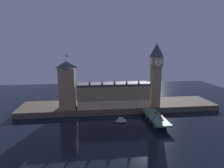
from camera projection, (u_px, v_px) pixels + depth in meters
The scene contains 15 objects.
ground_plane at pixel (125, 121), 179.10m from camera, with size 400.00×400.00×0.00m, color black.
embankment at pixel (119, 106), 216.50m from camera, with size 220.00×42.00×6.05m.
parliament_hall at pixel (113, 95), 203.69m from camera, with size 77.03×19.23×31.09m.
clock_tower at pixel (156, 73), 200.79m from camera, with size 11.52×11.63×69.51m.
victoria_tower at pixel (67, 85), 195.24m from camera, with size 16.54×16.54×55.87m.
bridge at pixel (155, 118), 176.68m from camera, with size 13.82×46.00×6.05m.
car_northbound_lead at pixel (150, 113), 183.33m from camera, with size 2.12×3.90×1.36m.
car_northbound_trail at pixel (155, 118), 169.24m from camera, with size 2.01×3.96×1.34m.
car_southbound_lead at pixel (162, 118), 168.84m from camera, with size 2.11×4.79×1.59m.
car_southbound_trail at pixel (156, 113), 183.48m from camera, with size 1.89×3.89×1.32m.
pedestrian_near_rail at pixel (153, 120), 165.34m from camera, with size 0.38×0.38×1.69m.
pedestrian_far_rail at pixel (145, 111), 186.84m from camera, with size 0.38×0.38×1.67m.
street_lamp_near at pixel (154, 118), 160.48m from camera, with size 1.34×0.60×6.14m.
street_lamp_far at pixel (144, 108), 189.19m from camera, with size 1.34×0.60×5.92m.
boat_upstream at pixel (121, 121), 176.61m from camera, with size 10.87×5.41×4.56m.
Camera 1 is at (-33.15, -166.03, 69.74)m, focal length 30.00 mm.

